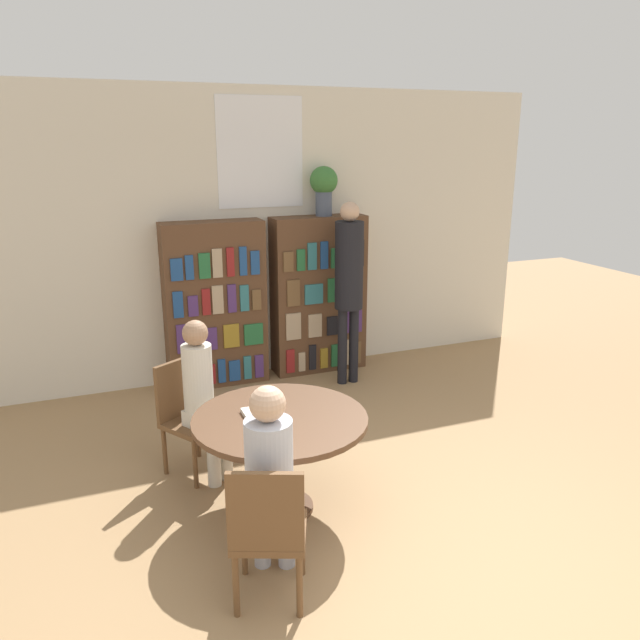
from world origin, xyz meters
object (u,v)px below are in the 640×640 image
Objects in this scene: seated_reader_left at (203,393)px; librarian_standing at (349,275)px; flower_vase at (324,186)px; reading_table at (280,433)px; bookshelf_left at (215,305)px; chair_near_camera at (268,528)px; seated_reader_right at (270,474)px; chair_left_side at (187,412)px; bookshelf_right at (319,295)px.

seated_reader_left is 0.65× the size of librarian_standing.
flower_vase is 3.16m from reading_table.
bookshelf_left is 1.44× the size of reading_table.
chair_near_camera is 3.41m from librarian_standing.
librarian_standing reaches higher than seated_reader_right.
seated_reader_left is (-1.72, -1.86, -1.33)m from flower_vase.
librarian_standing is (1.89, 1.19, 0.68)m from chair_left_side.
chair_near_camera and chair_left_side have the same top height.
reading_table is at bearing 90.00° from seated_reader_right.
flower_vase is at bearing 97.82° from librarian_standing.
chair_near_camera is at bearing 63.00° from chair_left_side.
flower_vase is 2.86m from seated_reader_left.
bookshelf_left and bookshelf_right have the same top height.
chair_left_side is (-1.76, -1.69, -0.36)m from bookshelf_right.
seated_reader_right reaches higher than reading_table.
reading_table is (-0.13, -2.48, -0.27)m from bookshelf_left.
reading_table is (-1.27, -2.48, -0.27)m from bookshelf_right.
seated_reader_right is 3.20m from librarian_standing.
flower_vase is at bearing 61.84° from reading_table.
seated_reader_right is at bearing 62.84° from seated_reader_left.
librarian_standing is (1.76, 2.84, 0.68)m from chair_near_camera.
seated_reader_left is (0.10, -0.16, 0.20)m from chair_left_side.
chair_left_side is 0.27m from seated_reader_left.
reading_table is 0.93m from chair_near_camera.
bookshelf_right is 1.94× the size of chair_near_camera.
bookshelf_right is at bearing 86.42° from seated_reader_right.
chair_near_camera is at bearing -116.00° from bookshelf_right.
chair_near_camera is 0.46× the size of librarian_standing.
reading_table is 0.76m from seated_reader_right.
librarian_standing is at bearing 80.83° from chair_near_camera.
bookshelf_left is 1.37× the size of seated_reader_right.
seated_reader_right is at bearing -97.51° from bookshelf_left.
flower_vase is at bearing 85.60° from seated_reader_right.
seated_reader_left reaches higher than chair_near_camera.
bookshelf_right is at bearing 104.39° from librarian_standing.
bookshelf_right is 2.47m from chair_left_side.
seated_reader_left is 2.29m from librarian_standing.
seated_reader_left reaches higher than reading_table.
bookshelf_right is 1.44× the size of reading_table.
reading_table is 0.62× the size of librarian_standing.
librarian_standing is at bearing -21.52° from bookshelf_left.
seated_reader_left is at bearing 116.84° from seated_reader_right.
chair_near_camera is 1.50m from seated_reader_left.
chair_left_side is at bearing -147.74° from librarian_standing.
bookshelf_left is at bearing -137.03° from seated_reader_left.
bookshelf_right is 0.60m from librarian_standing.
seated_reader_right is 0.66× the size of librarian_standing.
flower_vase is at bearing 4.66° from bookshelf_right.
reading_table is 0.96× the size of seated_reader_left.
chair_near_camera is at bearing -98.29° from bookshelf_left.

